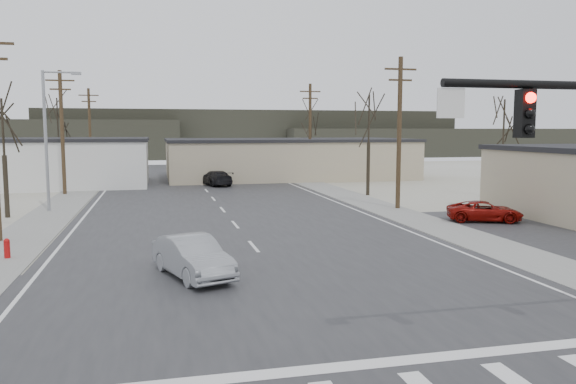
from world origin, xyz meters
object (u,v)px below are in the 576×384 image
car_parked_red (485,211)px  car_far_a (215,178)px  car_far_b (177,169)px  sedan_crossing (192,257)px  fire_hydrant (7,248)px

car_parked_red → car_far_a: bearing=48.9°
car_far_a → car_far_b: (-2.98, 14.13, -0.02)m
car_far_a → car_parked_red: bearing=101.8°
sedan_crossing → car_far_a: size_ratio=0.91×
sedan_crossing → car_far_a: (4.24, 32.96, -0.02)m
fire_hydrant → sedan_crossing: 8.57m
fire_hydrant → car_far_a: car_far_a is taller
sedan_crossing → car_far_b: sedan_crossing is taller
fire_hydrant → car_parked_red: car_parked_red is taller
car_far_a → car_parked_red: (12.88, -24.43, -0.13)m
fire_hydrant → car_far_b: size_ratio=0.22×
sedan_crossing → car_far_b: 47.10m
car_parked_red → car_far_b: bearing=43.5°
sedan_crossing → car_parked_red: (17.12, 8.52, -0.16)m
car_far_a → fire_hydrant: bearing=52.0°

